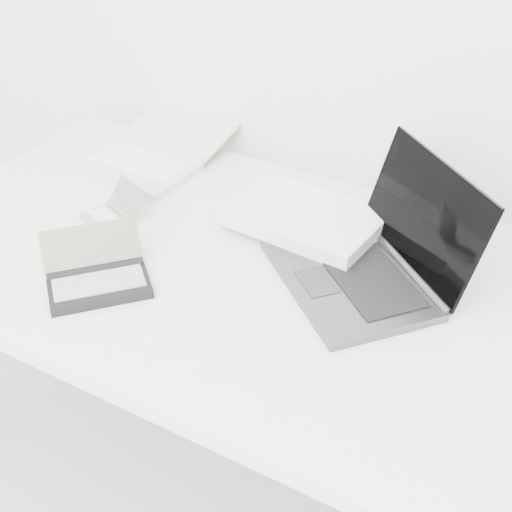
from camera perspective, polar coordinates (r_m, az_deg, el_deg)
The scene contains 5 objects.
desk at distance 1.40m, azimuth 1.88°, elevation -3.10°, with size 1.60×0.80×0.73m.
laptop_large at distance 1.42m, azimuth 6.50°, elevation 1.44°, with size 0.56×0.44×0.22m.
netbook_open_white at distance 1.77m, azimuth -8.52°, elevation 7.89°, with size 0.28×0.36×0.06m.
pda_silver at distance 1.56m, azimuth -11.46°, elevation 3.33°, with size 0.13×0.15×0.07m.
palmtop_charcoal at distance 1.37m, azimuth -12.57°, elevation -1.66°, with size 0.24×0.24×0.09m.
Camera 1 is at (0.50, 0.57, 1.55)m, focal length 50.00 mm.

